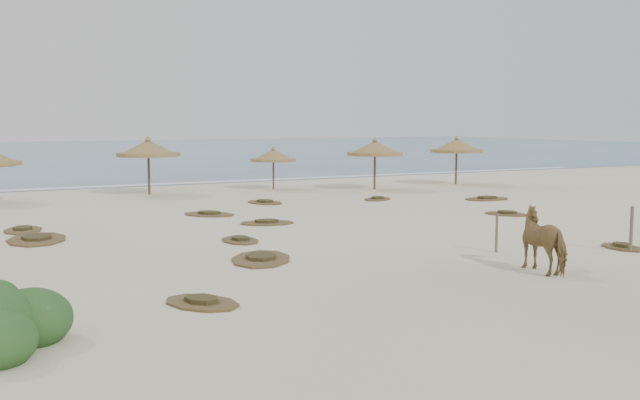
# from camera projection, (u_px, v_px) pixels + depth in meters

# --- Properties ---
(ground) EXTENTS (160.00, 160.00, 0.00)m
(ground) POSITION_uv_depth(u_px,v_px,m) (362.00, 258.00, 20.44)
(ground) COLOR beige
(ground) RESTS_ON ground
(ocean) EXTENTS (200.00, 100.00, 0.01)m
(ocean) POSITION_uv_depth(u_px,v_px,m) (45.00, 153.00, 86.55)
(ocean) COLOR navy
(ocean) RESTS_ON ground
(foam_line) EXTENTS (70.00, 0.60, 0.01)m
(foam_line) POSITION_uv_depth(u_px,v_px,m) (143.00, 185.00, 43.36)
(foam_line) COLOR white
(foam_line) RESTS_ON ground
(palapa_3) EXTENTS (4.23, 4.23, 3.11)m
(palapa_3) POSITION_uv_depth(u_px,v_px,m) (148.00, 149.00, 37.60)
(palapa_3) COLOR brown
(palapa_3) RESTS_ON ground
(palapa_4) EXTENTS (2.68, 2.68, 2.45)m
(palapa_4) POSITION_uv_depth(u_px,v_px,m) (273.00, 156.00, 40.60)
(palapa_4) COLOR brown
(palapa_4) RESTS_ON ground
(palapa_5) EXTENTS (3.87, 3.87, 2.98)m
(palapa_5) POSITION_uv_depth(u_px,v_px,m) (375.00, 149.00, 40.37)
(palapa_5) COLOR brown
(palapa_5) RESTS_ON ground
(palapa_6) EXTENTS (3.61, 3.61, 3.02)m
(palapa_6) POSITION_uv_depth(u_px,v_px,m) (457.00, 146.00, 43.68)
(palapa_6) COLOR brown
(palapa_6) RESTS_ON ground
(horse) EXTENTS (1.08, 2.03, 1.65)m
(horse) POSITION_uv_depth(u_px,v_px,m) (547.00, 240.00, 18.49)
(horse) COLOR #9C7B47
(horse) RESTS_ON ground
(fence_post_near) EXTENTS (0.12, 0.12, 1.38)m
(fence_post_near) POSITION_uv_depth(u_px,v_px,m) (631.00, 229.00, 21.23)
(fence_post_near) COLOR #635B4A
(fence_post_near) RESTS_ON ground
(fence_post_far) EXTENTS (0.11, 0.11, 1.13)m
(fence_post_far) POSITION_uv_depth(u_px,v_px,m) (497.00, 234.00, 21.22)
(fence_post_far) COLOR #635B4A
(fence_post_far) RESTS_ON ground
(scrub_1) EXTENTS (2.30, 3.14, 0.16)m
(scrub_1) POSITION_uv_depth(u_px,v_px,m) (37.00, 239.00, 23.38)
(scrub_1) COLOR brown
(scrub_1) RESTS_ON ground
(scrub_2) EXTENTS (1.12, 1.72, 0.16)m
(scrub_2) POSITION_uv_depth(u_px,v_px,m) (240.00, 240.00, 23.17)
(scrub_2) COLOR brown
(scrub_2) RESTS_ON ground
(scrub_3) EXTENTS (2.38, 1.91, 0.16)m
(scrub_3) POSITION_uv_depth(u_px,v_px,m) (267.00, 222.00, 27.14)
(scrub_3) COLOR brown
(scrub_3) RESTS_ON ground
(scrub_4) EXTENTS (1.96, 2.24, 0.16)m
(scrub_4) POSITION_uv_depth(u_px,v_px,m) (507.00, 214.00, 29.74)
(scrub_4) COLOR brown
(scrub_4) RESTS_ON ground
(scrub_5) EXTENTS (2.46, 1.62, 0.16)m
(scrub_5) POSITION_uv_depth(u_px,v_px,m) (487.00, 198.00, 35.46)
(scrub_5) COLOR brown
(scrub_5) RESTS_ON ground
(scrub_6) EXTENTS (1.66, 2.19, 0.16)m
(scrub_6) POSITION_uv_depth(u_px,v_px,m) (23.00, 230.00, 25.35)
(scrub_6) COLOR brown
(scrub_6) RESTS_ON ground
(scrub_7) EXTENTS (1.75, 2.36, 0.16)m
(scrub_7) POSITION_uv_depth(u_px,v_px,m) (265.00, 202.00, 33.89)
(scrub_7) COLOR brown
(scrub_7) RESTS_ON ground
(scrub_9) EXTENTS (2.67, 3.06, 0.16)m
(scrub_9) POSITION_uv_depth(u_px,v_px,m) (261.00, 258.00, 20.07)
(scrub_9) COLOR brown
(scrub_9) RESTS_ON ground
(scrub_10) EXTENTS (2.17, 2.01, 0.16)m
(scrub_10) POSITION_uv_depth(u_px,v_px,m) (378.00, 199.00, 35.36)
(scrub_10) COLOR brown
(scrub_10) RESTS_ON ground
(scrub_11) EXTENTS (1.94, 2.22, 0.16)m
(scrub_11) POSITION_uv_depth(u_px,v_px,m) (202.00, 302.00, 15.25)
(scrub_11) COLOR brown
(scrub_11) RESTS_ON ground
(scrub_12) EXTENTS (1.23, 1.68, 0.16)m
(scrub_12) POSITION_uv_depth(u_px,v_px,m) (623.00, 247.00, 21.91)
(scrub_12) COLOR brown
(scrub_12) RESTS_ON ground
(scrub_13) EXTENTS (2.58, 2.66, 0.16)m
(scrub_13) POSITION_uv_depth(u_px,v_px,m) (209.00, 214.00, 29.61)
(scrub_13) COLOR brown
(scrub_13) RESTS_ON ground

